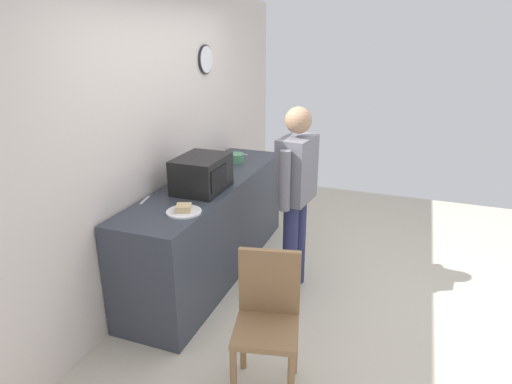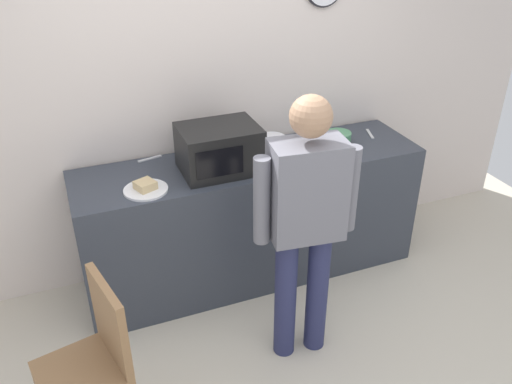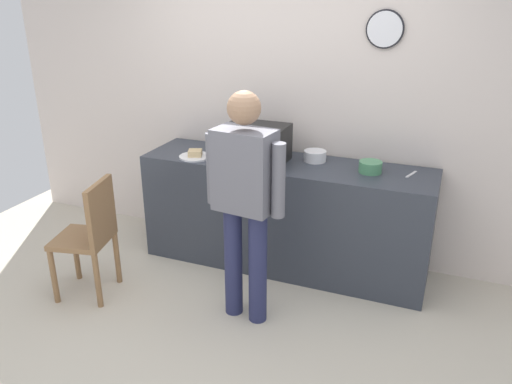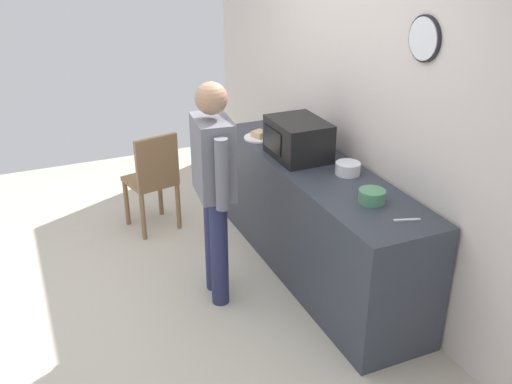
{
  "view_description": "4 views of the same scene",
  "coord_description": "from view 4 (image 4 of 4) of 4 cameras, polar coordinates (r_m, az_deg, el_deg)",
  "views": [
    {
      "loc": [
        -3.29,
        -0.53,
        2.23
      ],
      "look_at": [
        0.31,
        0.8,
        0.83
      ],
      "focal_mm": 30.94,
      "sensor_mm": 36.0,
      "label": 1
    },
    {
      "loc": [
        -1.0,
        -1.81,
        2.53
      ],
      "look_at": [
        0.07,
        0.87,
        0.89
      ],
      "focal_mm": 37.55,
      "sensor_mm": 36.0,
      "label": 2
    },
    {
      "loc": [
        1.43,
        -2.55,
        2.27
      ],
      "look_at": [
        0.08,
        0.82,
        0.81
      ],
      "focal_mm": 35.99,
      "sensor_mm": 36.0,
      "label": 3
    },
    {
      "loc": [
        3.71,
        -0.83,
        2.62
      ],
      "look_at": [
        0.04,
        0.76,
        0.74
      ],
      "focal_mm": 40.76,
      "sensor_mm": 36.0,
      "label": 4
    }
  ],
  "objects": [
    {
      "name": "salad_bowl",
      "position": [
        4.3,
        9.0,
        2.31
      ],
      "size": [
        0.18,
        0.18,
        0.09
      ],
      "primitive_type": "cylinder",
      "color": "white",
      "rests_on": "kitchen_counter"
    },
    {
      "name": "person_standing",
      "position": [
        4.09,
        -4.15,
        1.33
      ],
      "size": [
        0.59,
        0.29,
        1.66
      ],
      "color": "navy",
      "rests_on": "ground_plane"
    },
    {
      "name": "ground_plane",
      "position": [
        4.62,
        -9.06,
        -9.82
      ],
      "size": [
        6.0,
        6.0,
        0.0
      ],
      "primitive_type": "plane",
      "color": "beige"
    },
    {
      "name": "wooden_chair",
      "position": [
        5.3,
        -10.04,
        1.39
      ],
      "size": [
        0.48,
        0.48,
        0.94
      ],
      "color": "olive",
      "rests_on": "ground_plane"
    },
    {
      "name": "kitchen_counter",
      "position": [
        4.62,
        5.9,
        -2.85
      ],
      "size": [
        2.4,
        0.62,
        0.93
      ],
      "primitive_type": "cube",
      "color": "#333842",
      "rests_on": "ground_plane"
    },
    {
      "name": "back_wall",
      "position": [
        4.63,
        9.45,
        8.21
      ],
      "size": [
        5.4,
        0.13,
        2.6
      ],
      "color": "silver",
      "rests_on": "ground_plane"
    },
    {
      "name": "sandwich_plate",
      "position": [
        4.97,
        0.37,
        5.48
      ],
      "size": [
        0.27,
        0.27,
        0.07
      ],
      "color": "white",
      "rests_on": "kitchen_counter"
    },
    {
      "name": "microwave",
      "position": [
        4.54,
        4.15,
        5.23
      ],
      "size": [
        0.5,
        0.39,
        0.3
      ],
      "color": "black",
      "rests_on": "kitchen_counter"
    },
    {
      "name": "cereal_bowl",
      "position": [
        3.89,
        11.3,
        -0.41
      ],
      "size": [
        0.18,
        0.18,
        0.09
      ],
      "primitive_type": "cylinder",
      "color": "#4C8E60",
      "rests_on": "kitchen_counter"
    },
    {
      "name": "fork_utensil",
      "position": [
        5.06,
        5.35,
        5.55
      ],
      "size": [
        0.17,
        0.05,
        0.01
      ],
      "primitive_type": "cube",
      "rotation": [
        0.0,
        0.0,
        0.2
      ],
      "color": "silver",
      "rests_on": "kitchen_counter"
    },
    {
      "name": "spoon_utensil",
      "position": [
        3.73,
        14.61,
        -2.65
      ],
      "size": [
        0.07,
        0.17,
        0.01
      ],
      "primitive_type": "cube",
      "rotation": [
        0.0,
        0.0,
        1.26
      ],
      "color": "silver",
      "rests_on": "kitchen_counter"
    }
  ]
}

